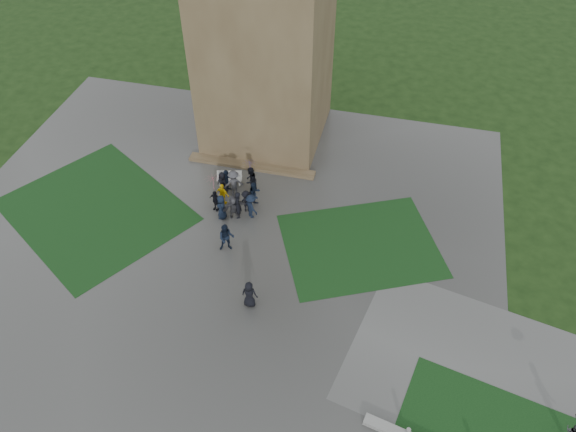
% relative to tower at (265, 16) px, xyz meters
% --- Properties ---
extents(ground, '(120.00, 120.00, 0.00)m').
position_rel_tower_xyz_m(ground, '(0.00, -15.00, -9.00)').
color(ground, black).
extents(plaza, '(34.00, 34.00, 0.02)m').
position_rel_tower_xyz_m(plaza, '(0.00, -13.00, -8.99)').
color(plaza, '#393836').
rests_on(plaza, ground).
extents(lawn_inset_left, '(14.10, 13.46, 0.01)m').
position_rel_tower_xyz_m(lawn_inset_left, '(-8.50, -11.00, -8.97)').
color(lawn_inset_left, black).
rests_on(lawn_inset_left, plaza).
extents(lawn_inset_right, '(11.12, 10.15, 0.01)m').
position_rel_tower_xyz_m(lawn_inset_right, '(8.50, -10.00, -8.97)').
color(lawn_inset_right, black).
rests_on(lawn_inset_right, plaza).
extents(tower, '(8.00, 8.00, 18.00)m').
position_rel_tower_xyz_m(tower, '(0.00, 0.00, 0.00)').
color(tower, brown).
rests_on(tower, ground).
extents(tower_plinth, '(9.00, 0.80, 0.22)m').
position_rel_tower_xyz_m(tower_plinth, '(0.00, -4.40, -8.87)').
color(tower_plinth, brown).
rests_on(tower_plinth, plaza).
extents(bench, '(1.75, 0.90, 0.97)m').
position_rel_tower_xyz_m(bench, '(-0.92, -6.42, -8.48)').
color(bench, beige).
rests_on(bench, plaza).
extents(visitor_cluster, '(3.59, 3.81, 2.69)m').
position_rel_tower_xyz_m(visitor_cluster, '(0.10, -8.31, -7.90)').
color(visitor_cluster, black).
rests_on(visitor_cluster, plaza).
extents(pedestrian_mid, '(1.06, 0.80, 1.94)m').
position_rel_tower_xyz_m(pedestrian_mid, '(0.80, -12.17, -8.01)').
color(pedestrian_mid, black).
rests_on(pedestrian_mid, plaza).
extents(pedestrian_near, '(0.87, 0.60, 1.76)m').
position_rel_tower_xyz_m(pedestrian_near, '(3.28, -15.79, -8.10)').
color(pedestrian_near, black).
rests_on(pedestrian_near, plaza).
extents(pedestrian_path, '(0.76, 0.80, 2.22)m').
position_rel_tower_xyz_m(pedestrian_path, '(19.33, -19.65, -7.81)').
color(pedestrian_path, '#403F45').
rests_on(pedestrian_path, path).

